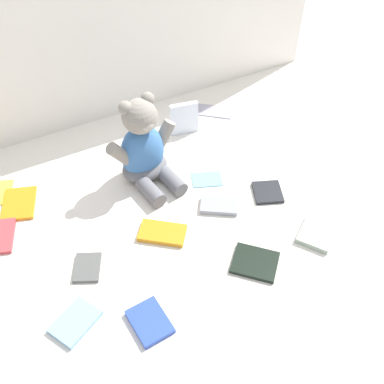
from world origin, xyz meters
TOP-DOWN VIEW (x-y plane):
  - ground_plane at (0.00, 0.00)m, footprint 3.20×3.20m
  - backdrop_drape at (0.00, 0.49)m, footprint 1.54×0.03m
  - teddy_bear at (-0.08, 0.12)m, footprint 0.24×0.23m
  - book_case_0 at (0.26, -0.33)m, footprint 0.14×0.14m
  - book_case_2 at (-0.36, -0.14)m, footprint 0.10×0.11m
  - book_case_3 at (0.23, -0.13)m, footprint 0.11×0.12m
  - book_case_5 at (0.05, -0.33)m, footprint 0.16×0.16m
  - book_case_6 at (-0.44, -0.28)m, footprint 0.14×0.13m
  - book_case_7 at (0.29, 0.32)m, footprint 0.15×0.14m
  - book_case_8 at (-0.47, 0.18)m, footprint 0.13×0.15m
  - book_case_9 at (0.06, -0.11)m, footprint 0.13×0.12m
  - book_case_10 at (0.14, 0.26)m, footprint 0.10×0.05m
  - book_case_11 at (-0.28, -0.36)m, footprint 0.09×0.12m
  - book_case_12 at (-0.13, -0.13)m, footprint 0.15×0.14m
  - book_case_13 at (0.09, 0.01)m, footprint 0.11×0.10m

SIDE VIEW (x-z plane):
  - ground_plane at x=0.00m, z-range 0.00..0.00m
  - book_case_13 at x=0.09m, z-range 0.00..0.01m
  - book_case_7 at x=0.29m, z-range 0.00..0.01m
  - book_case_8 at x=-0.47m, z-range 0.00..0.01m
  - book_case_2 at x=-0.36m, z-range 0.00..0.01m
  - book_case_3 at x=0.23m, z-range 0.00..0.01m
  - book_case_5 at x=0.05m, z-range 0.00..0.01m
  - book_case_6 at x=-0.44m, z-range 0.00..0.01m
  - book_case_11 at x=-0.28m, z-range 0.00..0.01m
  - book_case_12 at x=-0.13m, z-range 0.00..0.02m
  - book_case_9 at x=0.06m, z-range 0.00..0.02m
  - book_case_0 at x=0.26m, z-range 0.00..0.02m
  - book_case_10 at x=0.14m, z-range 0.00..0.12m
  - teddy_bear at x=-0.08m, z-range -0.04..0.25m
  - backdrop_drape at x=0.00m, z-range 0.00..0.64m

